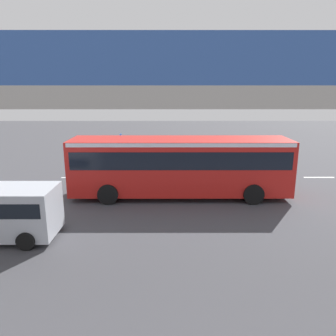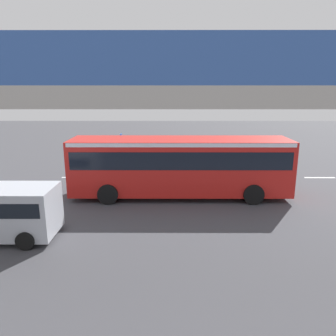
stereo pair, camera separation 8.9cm
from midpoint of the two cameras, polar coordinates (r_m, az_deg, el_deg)
ground at (r=18.95m, az=6.14°, el=-3.82°), size 80.00×80.00×0.00m
city_bus at (r=17.30m, az=2.27°, el=0.99°), size 11.54×2.85×3.15m
pedestrian at (r=21.45m, az=-4.77°, el=0.77°), size 0.38×0.38×1.79m
traffic_sign at (r=21.77m, az=-8.08°, el=3.57°), size 0.08×0.60×2.80m
lane_dash_leftmost at (r=23.58m, az=25.18°, el=-1.54°), size 2.00×0.20×0.01m
lane_dash_left at (r=22.19m, az=15.78°, el=-1.62°), size 2.00×0.20×0.01m
lane_dash_centre at (r=21.47m, az=5.43°, el=-1.67°), size 2.00×0.20×0.01m
lane_dash_right at (r=21.48m, az=-5.26°, el=-1.66°), size 2.00×0.20×0.01m
lane_dash_rightmost at (r=22.22m, az=-15.59°, el=-1.59°), size 2.00×0.20×0.01m
pedestrian_overpass at (r=8.65m, az=13.48°, el=9.71°), size 31.15×2.60×6.90m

